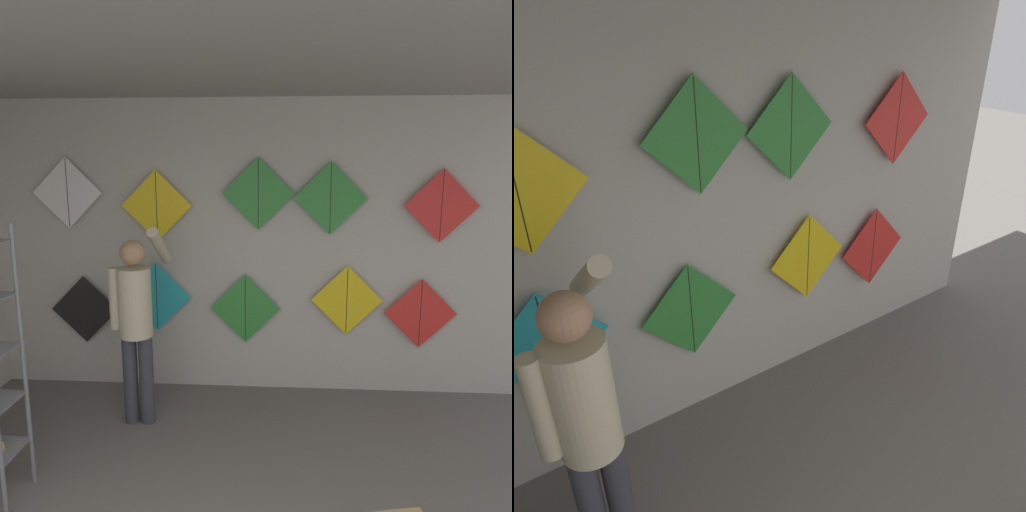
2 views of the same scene
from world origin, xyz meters
The scene contains 10 objects.
back_panel centered at (0.00, 3.31, 1.40)m, with size 5.76×0.06×2.80m, color #BCB7AD.
shopkeeper centered at (-0.89, 2.55, 0.96)m, with size 0.43×0.60×1.71m.
kite_1 centered at (-0.89, 3.22, 0.93)m, with size 0.67×0.01×0.67m.
kite_2 centered at (-0.03, 3.22, 0.83)m, with size 0.67×0.01×0.67m.
kite_3 centered at (0.94, 3.22, 0.93)m, with size 0.67×0.01×0.67m.
kite_4 centered at (1.63, 3.22, 0.82)m, with size 0.67×0.01×0.67m.
kite_6 centered at (-0.86, 3.22, 1.82)m, with size 0.67×0.01×0.67m.
kite_7 centered at (0.10, 3.22, 1.93)m, with size 0.67×0.01×0.67m.
kite_8 centered at (0.76, 3.22, 1.89)m, with size 0.67×0.01×0.67m.
kite_9 centered at (1.76, 3.22, 1.83)m, with size 0.67×0.01×0.67m.
Camera 2 is at (-1.18, 0.73, 2.60)m, focal length 35.00 mm.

